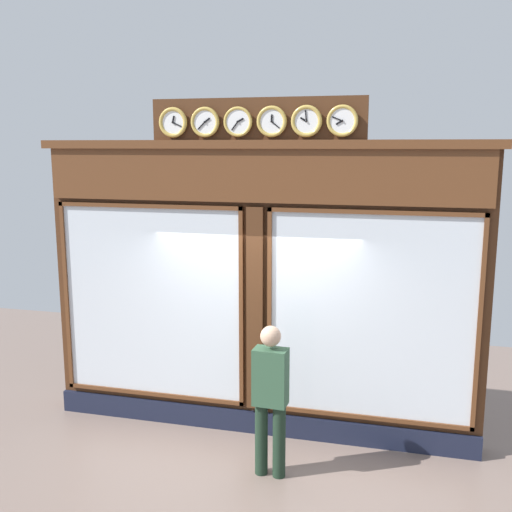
{
  "coord_description": "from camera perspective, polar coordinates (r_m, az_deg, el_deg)",
  "views": [
    {
      "loc": [
        -1.72,
        6.73,
        3.55
      ],
      "look_at": [
        0.0,
        0.0,
        2.25
      ],
      "focal_mm": 41.79,
      "sensor_mm": 36.0,
      "label": 1
    }
  ],
  "objects": [
    {
      "name": "shop_facade",
      "position": [
        7.27,
        0.24,
        -3.01
      ],
      "size": [
        5.44,
        0.42,
        4.08
      ],
      "color": "#4C2B16",
      "rests_on": "ground_plane"
    },
    {
      "name": "pedestrian",
      "position": [
        6.51,
        1.39,
        -13.12
      ],
      "size": [
        0.37,
        0.24,
        1.69
      ],
      "color": "#1C2F21",
      "rests_on": "ground_plane"
    }
  ]
}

